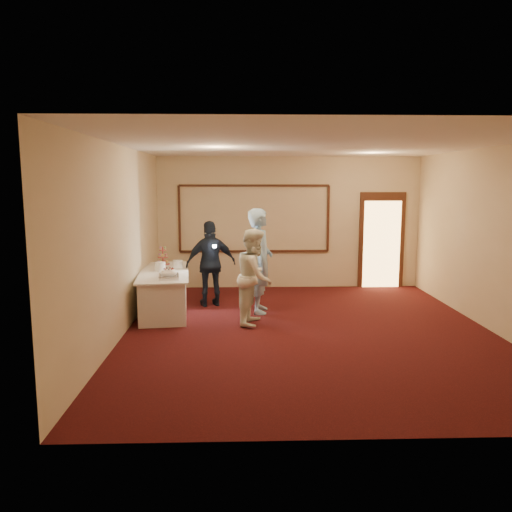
{
  "coord_description": "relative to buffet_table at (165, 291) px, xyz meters",
  "views": [
    {
      "loc": [
        -1.12,
        -7.9,
        2.43
      ],
      "look_at": [
        -0.85,
        0.69,
        1.15
      ],
      "focal_mm": 35.0,
      "sensor_mm": 36.0,
      "label": 1
    }
  ],
  "objects": [
    {
      "name": "camera_flash",
      "position": [
        0.94,
        0.14,
        0.83
      ],
      "size": [
        0.08,
        0.06,
        0.05
      ],
      "primitive_type": "cube",
      "rotation": [
        0.0,
        0.0,
        -0.35
      ],
      "color": "white",
      "rests_on": "guest"
    },
    {
      "name": "wall_molding",
      "position": [
        1.75,
        2.13,
        1.21
      ],
      "size": [
        3.45,
        0.04,
        1.55
      ],
      "color": "#361D10",
      "rests_on": "room_walls"
    },
    {
      "name": "doorway",
      "position": [
        4.7,
        2.11,
        0.69
      ],
      "size": [
        1.05,
        0.07,
        2.2
      ],
      "color": "#361D10",
      "rests_on": "floor"
    },
    {
      "name": "floor",
      "position": [
        2.55,
        -1.34,
        -0.39
      ],
      "size": [
        7.0,
        7.0,
        0.0
      ],
      "primitive_type": "plane",
      "color": "black",
      "rests_on": "ground"
    },
    {
      "name": "woman",
      "position": [
        1.68,
        -0.85,
        0.44
      ],
      "size": [
        0.78,
        0.91,
        1.65
      ],
      "primitive_type": "imported",
      "rotation": [
        0.0,
        0.0,
        1.36
      ],
      "color": "white",
      "rests_on": "floor"
    },
    {
      "name": "room_walls",
      "position": [
        2.55,
        -1.34,
        1.64
      ],
      "size": [
        6.04,
        7.04,
        3.02
      ],
      "color": "beige",
      "rests_on": "floor"
    },
    {
      "name": "plate_stack_b",
      "position": [
        0.22,
        0.3,
        0.46
      ],
      "size": [
        0.2,
        0.2,
        0.16
      ],
      "color": "white",
      "rests_on": "buffet_table"
    },
    {
      "name": "guest",
      "position": [
        0.85,
        0.43,
        0.45
      ],
      "size": [
        1.06,
        0.64,
        1.68
      ],
      "primitive_type": "imported",
      "rotation": [
        0.0,
        0.0,
        3.39
      ],
      "color": "black",
      "rests_on": "floor"
    },
    {
      "name": "tart",
      "position": [
        0.1,
        -0.25,
        0.41
      ],
      "size": [
        0.26,
        0.26,
        0.05
      ],
      "color": "white",
      "rests_on": "buffet_table"
    },
    {
      "name": "plate_stack_a",
      "position": [
        -0.08,
        0.03,
        0.47
      ],
      "size": [
        0.2,
        0.2,
        0.17
      ],
      "color": "white",
      "rests_on": "buffet_table"
    },
    {
      "name": "man",
      "position": [
        1.8,
        -0.11,
        0.59
      ],
      "size": [
        0.5,
        0.73,
        1.95
      ],
      "primitive_type": "imported",
      "rotation": [
        0.0,
        0.0,
        1.53
      ],
      "color": "#8EB9DE",
      "rests_on": "floor"
    },
    {
      "name": "pavlova_tray",
      "position": [
        0.19,
        -0.71,
        0.46
      ],
      "size": [
        0.39,
        0.49,
        0.17
      ],
      "color": "silver",
      "rests_on": "buffet_table"
    },
    {
      "name": "buffet_table",
      "position": [
        0.0,
        0.0,
        0.0
      ],
      "size": [
        1.13,
        2.39,
        0.77
      ],
      "color": "silver",
      "rests_on": "floor"
    },
    {
      "name": "cupcake_stand",
      "position": [
        -0.14,
        0.81,
        0.52
      ],
      "size": [
        0.27,
        0.27,
        0.39
      ],
      "color": "#BF3B43",
      "rests_on": "buffet_table"
    }
  ]
}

